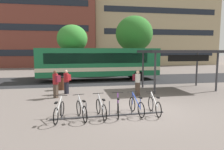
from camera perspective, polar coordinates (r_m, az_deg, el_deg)
The scene contains 20 objects.
ground at distance 10.51m, azimuth 7.98°, elevation -9.62°, with size 200.00×200.00×0.00m, color #6B605B.
bus_lane_asphalt at distance 20.88m, azimuth -1.38°, elevation -1.36°, with size 80.00×7.20×0.01m, color #232326.
city_bus at distance 20.60m, azimuth -3.41°, elevation 3.48°, with size 12.10×2.94×3.20m.
bike_rack at distance 9.43m, azimuth -0.72°, elevation -10.92°, with size 5.24×0.25×0.70m.
parked_bicycle_white_0 at distance 9.08m, azimuth -14.53°, elevation -9.89°, with size 0.52×1.70×0.99m.
parked_bicycle_silver_1 at distance 9.11m, azimuth -8.51°, elevation -9.68°, with size 0.59×1.69×0.99m.
parked_bicycle_silver_2 at distance 9.27m, azimuth -3.06°, elevation -9.33°, with size 0.52×1.71×0.99m.
parked_bicycle_purple_3 at distance 9.44m, azimuth 1.69°, elevation -9.02°, with size 0.54×1.70×0.99m.
parked_bicycle_blue_4 at distance 9.70m, azimuth 6.84°, elevation -8.64°, with size 0.52×1.72×0.99m.
parked_bicycle_white_5 at distance 9.90m, azimuth 11.74°, elevation -8.41°, with size 0.52×1.72×0.99m.
transit_shelter at distance 16.34m, azimuth 18.19°, elevation 5.91°, with size 5.61×3.32×3.00m.
commuter_maroon_pack_0 at distance 13.52m, azimuth 7.06°, elevation -1.71°, with size 0.51×0.60×1.68m.
commuter_red_pack_1 at distance 14.35m, azimuth -12.55°, elevation -1.42°, with size 0.57×0.60×1.65m.
commuter_maroon_pack_2 at distance 13.27m, azimuth -15.38°, elevation -1.91°, with size 0.59×0.59×1.75m.
trash_bin at distance 15.98m, azimuth -13.89°, elevation -2.19°, with size 0.55×0.55×1.03m.
street_tree_0 at distance 23.70m, azimuth -11.02°, elevation 9.85°, with size 3.40×3.40×5.85m.
street_tree_1 at distance 26.64m, azimuth 6.18°, elevation 11.35°, with size 4.68×4.68×7.35m.
building_left_wing at distance 43.89m, azimuth -19.36°, elevation 13.89°, with size 20.65×11.06×17.37m.
building_right_wing at distance 48.60m, azimuth 10.87°, elevation 17.89°, with size 26.02×11.84×24.85m.
building_centre_block at distance 51.12m, azimuth -2.76°, elevation 9.46°, with size 18.00×12.45×10.72m.
Camera 1 is at (-3.20, -9.56, 2.95)m, focal length 32.80 mm.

